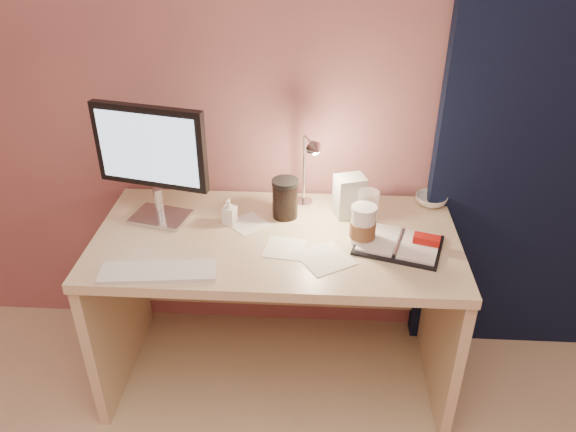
# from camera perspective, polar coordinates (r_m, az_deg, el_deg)

# --- Properties ---
(room) EXTENTS (3.50, 3.50, 3.50)m
(room) POSITION_cam_1_polar(r_m,az_deg,el_deg) (2.39, 23.06, 9.70)
(room) COLOR #C6B28E
(room) RESTS_ON ground
(desk) EXTENTS (1.40, 0.70, 0.73)m
(desk) POSITION_cam_1_polar(r_m,az_deg,el_deg) (2.35, -1.02, -5.69)
(desk) COLOR beige
(desk) RESTS_ON ground
(monitor) EXTENTS (0.44, 0.21, 0.48)m
(monitor) POSITION_cam_1_polar(r_m,az_deg,el_deg) (2.19, -13.64, 6.14)
(monitor) COLOR silver
(monitor) RESTS_ON desk
(keyboard) EXTENTS (0.41, 0.16, 0.02)m
(keyboard) POSITION_cam_1_polar(r_m,az_deg,el_deg) (2.00, -13.03, -5.56)
(keyboard) COLOR white
(keyboard) RESTS_ON desk
(planner) EXTENTS (0.36, 0.31, 0.05)m
(planner) POSITION_cam_1_polar(r_m,az_deg,el_deg) (2.13, 11.39, -2.78)
(planner) COLOR black
(planner) RESTS_ON desk
(paper_a) EXTENTS (0.24, 0.24, 0.00)m
(paper_a) POSITION_cam_1_polar(r_m,az_deg,el_deg) (2.03, 3.80, -4.33)
(paper_a) COLOR silver
(paper_a) RESTS_ON desk
(paper_b) EXTENTS (0.16, 0.16, 0.00)m
(paper_b) POSITION_cam_1_polar(r_m,az_deg,el_deg) (2.09, -0.31, -3.28)
(paper_b) COLOR silver
(paper_b) RESTS_ON desk
(paper_c) EXTENTS (0.19, 0.19, 0.00)m
(paper_c) POSITION_cam_1_polar(r_m,az_deg,el_deg) (2.24, -4.09, -0.79)
(paper_c) COLOR silver
(paper_c) RESTS_ON desk
(coffee_cup) EXTENTS (0.10, 0.10, 0.16)m
(coffee_cup) POSITION_cam_1_polar(r_m,az_deg,el_deg) (2.10, 7.62, -1.04)
(coffee_cup) COLOR white
(coffee_cup) RESTS_ON desk
(clear_cup) EXTENTS (0.08, 0.08, 0.15)m
(clear_cup) POSITION_cam_1_polar(r_m,az_deg,el_deg) (2.21, 8.08, 0.74)
(clear_cup) COLOR white
(clear_cup) RESTS_ON desk
(bowl) EXTENTS (0.17, 0.17, 0.04)m
(bowl) POSITION_cam_1_polar(r_m,az_deg,el_deg) (2.43, 14.35, 1.58)
(bowl) COLOR silver
(bowl) RESTS_ON desk
(lotion_bottle) EXTENTS (0.06, 0.06, 0.11)m
(lotion_bottle) POSITION_cam_1_polar(r_m,az_deg,el_deg) (2.22, -5.98, 0.48)
(lotion_bottle) COLOR white
(lotion_bottle) RESTS_ON desk
(dark_jar) EXTENTS (0.10, 0.10, 0.15)m
(dark_jar) POSITION_cam_1_polar(r_m,az_deg,el_deg) (2.25, -0.30, 1.61)
(dark_jar) COLOR black
(dark_jar) RESTS_ON desk
(product_box) EXTENTS (0.14, 0.12, 0.17)m
(product_box) POSITION_cam_1_polar(r_m,az_deg,el_deg) (2.27, 6.26, 2.03)
(product_box) COLOR #BAB9B5
(product_box) RESTS_ON desk
(desk_lamp) EXTENTS (0.12, 0.20, 0.33)m
(desk_lamp) POSITION_cam_1_polar(r_m,az_deg,el_deg) (2.21, 0.85, 4.99)
(desk_lamp) COLOR silver
(desk_lamp) RESTS_ON desk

